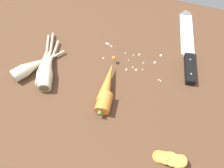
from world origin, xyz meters
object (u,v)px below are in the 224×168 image
chefs_knife (188,41)px  parsnip_front (44,67)px  parsnip_back (47,69)px  parsnip_mid_left (30,67)px  parsnip_mid_right (47,68)px  carrot_slice_stack (170,159)px  whole_carrot (106,88)px

chefs_knife → parsnip_front: bearing=-146.4°
chefs_knife → parsnip_back: parsnip_back is taller
parsnip_back → parsnip_mid_left: bearing=-169.0°
parsnip_mid_right → carrot_slice_stack: 43.71cm
parsnip_front → carrot_slice_stack: (42.08, -14.57, -0.87)cm
chefs_knife → whole_carrot: 34.06cm
parsnip_mid_left → parsnip_back: bearing=11.0°
parsnip_front → parsnip_mid_right: size_ratio=0.92×
parsnip_mid_left → parsnip_mid_right: size_ratio=0.72×
whole_carrot → parsnip_back: 19.43cm
chefs_knife → parsnip_back: bearing=-145.3°
whole_carrot → parsnip_mid_left: (-24.61, -0.42, -0.12)cm
parsnip_front → parsnip_mid_left: same height
parsnip_front → chefs_knife: bearing=33.6°
parsnip_mid_left → parsnip_mid_right: 5.19cm
parsnip_front → parsnip_mid_left: bearing=-161.8°
parsnip_back → parsnip_mid_right: bearing=114.2°
whole_carrot → parsnip_mid_right: (-19.64, 1.08, -0.12)cm
whole_carrot → parsnip_front: bearing=177.5°
parsnip_mid_right → whole_carrot: bearing=-3.1°
parsnip_back → chefs_knife: bearing=34.7°
parsnip_front → whole_carrot: bearing=-2.5°
parsnip_front → parsnip_back: size_ratio=1.10×
whole_carrot → carrot_slice_stack: 25.49cm
whole_carrot → carrot_slice_stack: bearing=-32.4°
whole_carrot → parsnip_front: 20.61cm
chefs_knife → parsnip_mid_left: 52.55cm
parsnip_mid_right → parsnip_back: 0.54cm
parsnip_back → carrot_slice_stack: (40.92, -14.25, -0.87)cm
parsnip_back → carrot_slice_stack: parsnip_back is taller
parsnip_mid_left → carrot_slice_stack: bearing=-16.0°
carrot_slice_stack → parsnip_mid_left: bearing=164.0°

